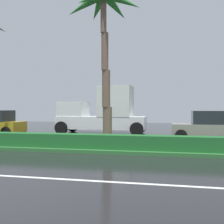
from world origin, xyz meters
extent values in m
cube|color=black|center=(0.00, 9.00, -0.05)|extent=(90.00, 42.00, 0.10)
cube|color=white|center=(0.00, 2.00, 0.00)|extent=(81.00, 0.14, 0.01)
cube|color=#2D6B33|center=(0.00, 8.00, 0.07)|extent=(85.50, 4.00, 0.15)
cube|color=#1E6028|center=(0.00, 6.60, 0.45)|extent=(76.50, 0.70, 0.60)
cylinder|color=brown|center=(0.15, 8.27, 1.04)|extent=(0.45, 0.45, 1.79)
cylinder|color=brown|center=(0.10, 8.20, 2.83)|extent=(0.39, 0.39, 1.79)
cylinder|color=brown|center=(0.05, 8.14, 4.62)|extent=(0.34, 0.34, 1.79)
cylinder|color=brown|center=(0.00, 8.07, 6.41)|extent=(0.29, 0.29, 1.79)
cone|color=#276228|center=(0.89, 7.98, 6.95)|extent=(2.08, 0.77, 1.40)
cone|color=#276228|center=(0.39, 8.91, 7.03)|extent=(1.36, 2.11, 1.28)
cone|color=#276228|center=(-0.48, 8.87, 7.04)|extent=(1.55, 2.05, 1.25)
cone|color=#276228|center=(-0.87, 8.03, 6.92)|extent=(2.04, 0.65, 1.45)
cylinder|color=black|center=(-7.14, 10.96, 0.34)|extent=(0.68, 0.22, 0.68)
cylinder|color=black|center=(-7.14, 12.76, 0.34)|extent=(0.68, 0.22, 0.68)
cube|color=white|center=(-1.76, 14.78, 0.81)|extent=(6.40, 2.30, 0.90)
cube|color=white|center=(-3.96, 14.78, 1.81)|extent=(1.90, 2.21, 1.10)
cube|color=silver|center=(-0.71, 14.78, 2.36)|extent=(2.30, 2.35, 2.20)
cylinder|color=black|center=(-4.46, 13.61, 0.46)|extent=(0.92, 0.30, 0.92)
cylinder|color=black|center=(-4.46, 15.95, 0.46)|extent=(0.92, 0.30, 0.92)
cylinder|color=black|center=(0.94, 13.61, 0.46)|extent=(0.92, 0.30, 0.92)
cylinder|color=black|center=(0.94, 15.95, 0.46)|extent=(0.92, 0.30, 0.92)
cube|color=gray|center=(5.40, 11.88, 0.60)|extent=(4.30, 1.76, 0.72)
cube|color=#1E2328|center=(5.55, 11.88, 1.34)|extent=(2.30, 1.58, 0.76)
cylinder|color=black|center=(3.75, 10.98, 0.34)|extent=(0.68, 0.22, 0.68)
cylinder|color=black|center=(3.75, 12.78, 0.34)|extent=(0.68, 0.22, 0.68)
camera|label=1|loc=(3.18, -4.86, 1.90)|focal=44.25mm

